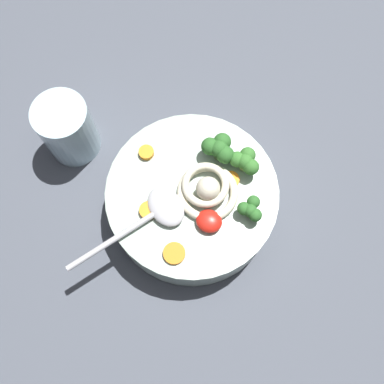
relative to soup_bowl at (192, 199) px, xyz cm
name	(u,v)px	position (x,y,z in cm)	size (l,w,h in cm)	color
table_slab	(204,207)	(-1.50, -1.14, -5.77)	(98.47, 98.47, 4.40)	#474C56
soup_bowl	(192,199)	(0.00, 0.00, 0.00)	(23.93, 23.93, 6.92)	#9EB2A3
noodle_pile	(207,190)	(-1.91, -0.68, 4.50)	(9.19, 9.01, 3.70)	beige
soup_spoon	(157,212)	(3.19, 4.57, 4.14)	(12.63, 16.05, 1.60)	#B7B7BC
chili_sauce_dollop	(209,221)	(-3.68, 3.21, 4.14)	(3.53, 3.18, 1.59)	red
broccoli_floret_beside_noodles	(219,148)	(-1.38, -6.45, 5.73)	(4.81, 4.14, 3.80)	#7A9E60
broccoli_floret_rear	(245,161)	(-5.33, -6.07, 5.48)	(4.32, 3.72, 3.41)	#7A9E60
broccoli_floret_near_spoon	(250,210)	(-8.24, 0.04, 5.07)	(3.49, 3.00, 2.76)	#7A9E60
carrot_slice_center	(146,152)	(8.05, -2.99, 3.73)	(2.13, 2.13, 0.77)	orange
carrot_slice_left	(174,253)	(-0.95, 8.78, 3.61)	(2.93, 2.93, 0.53)	orange
carrot_slice_beside_chili	(230,180)	(-4.31, -3.50, 3.60)	(2.49, 2.49, 0.51)	orange
carrot_slice_front	(148,210)	(4.45, 4.70, 3.73)	(2.43, 2.43, 0.77)	orange
drinking_glass	(68,129)	(20.97, -2.97, 1.56)	(7.99, 7.99, 10.27)	silver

